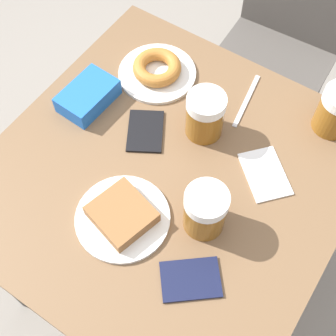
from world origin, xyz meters
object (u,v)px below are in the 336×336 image
(plate_with_cake, at_px, (122,216))
(plate_with_donut, at_px, (157,70))
(passport_far_edge, at_px, (145,131))
(fork, at_px, (246,101))
(napkin_folded, at_px, (265,174))
(beer_mug_right, at_px, (205,210))
(blue_pouch, at_px, (88,96))
(chair, at_px, (285,31))
(beer_mug_center, at_px, (205,115))
(passport_near_edge, at_px, (191,279))

(plate_with_cake, bearing_deg, plate_with_donut, 114.04)
(plate_with_donut, distance_m, passport_far_edge, 0.19)
(fork, bearing_deg, napkin_folded, -49.84)
(plate_with_donut, relative_size, beer_mug_right, 1.68)
(plate_with_cake, height_order, fork, plate_with_cake)
(plate_with_donut, height_order, blue_pouch, blue_pouch)
(chair, distance_m, beer_mug_center, 0.72)
(passport_far_edge, distance_m, blue_pouch, 0.18)
(chair, relative_size, passport_near_edge, 6.01)
(plate_with_donut, bearing_deg, fork, 12.41)
(plate_with_donut, bearing_deg, plate_with_cake, -65.96)
(napkin_folded, relative_size, passport_far_edge, 1.07)
(plate_with_cake, xyz_separation_m, passport_near_edge, (0.20, -0.03, -0.01))
(beer_mug_center, height_order, beer_mug_right, same)
(passport_near_edge, height_order, blue_pouch, blue_pouch)
(beer_mug_center, height_order, napkin_folded, beer_mug_center)
(chair, distance_m, passport_near_edge, 1.06)
(beer_mug_center, relative_size, passport_near_edge, 0.83)
(fork, relative_size, passport_near_edge, 1.21)
(chair, distance_m, fork, 0.57)
(plate_with_donut, bearing_deg, blue_pouch, -118.12)
(chair, bearing_deg, napkin_folded, -73.78)
(plate_with_cake, relative_size, passport_far_edge, 1.41)
(beer_mug_right, xyz_separation_m, blue_pouch, (-0.43, 0.13, -0.04))
(plate_with_cake, distance_m, passport_near_edge, 0.21)
(napkin_folded, bearing_deg, fork, 130.16)
(plate_with_cake, xyz_separation_m, passport_far_edge, (-0.10, 0.23, -0.01))
(plate_with_cake, distance_m, fork, 0.46)
(fork, bearing_deg, beer_mug_center, -107.71)
(beer_mug_center, xyz_separation_m, napkin_folded, (0.19, -0.03, -0.06))
(beer_mug_center, relative_size, passport_far_edge, 0.83)
(passport_far_edge, bearing_deg, napkin_folded, 10.49)
(beer_mug_right, xyz_separation_m, passport_far_edge, (-0.25, 0.13, -0.06))
(beer_mug_right, height_order, fork, beer_mug_right)
(chair, bearing_deg, plate_with_donut, -107.78)
(beer_mug_right, distance_m, napkin_folded, 0.21)
(chair, relative_size, napkin_folded, 5.60)
(plate_with_cake, xyz_separation_m, plate_with_donut, (-0.18, 0.40, 0.00))
(plate_with_cake, bearing_deg, chair, 91.42)
(passport_far_edge, bearing_deg, passport_near_edge, -40.90)
(beer_mug_center, distance_m, passport_near_edge, 0.39)
(beer_mug_center, bearing_deg, fork, 72.29)
(napkin_folded, bearing_deg, plate_with_cake, -127.14)
(plate_with_cake, distance_m, passport_far_edge, 0.25)
(napkin_folded, relative_size, blue_pouch, 1.05)
(chair, height_order, fork, chair)
(beer_mug_center, relative_size, blue_pouch, 0.81)
(napkin_folded, bearing_deg, passport_near_edge, -91.99)
(napkin_folded, distance_m, blue_pouch, 0.49)
(passport_far_edge, bearing_deg, chair, 84.56)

